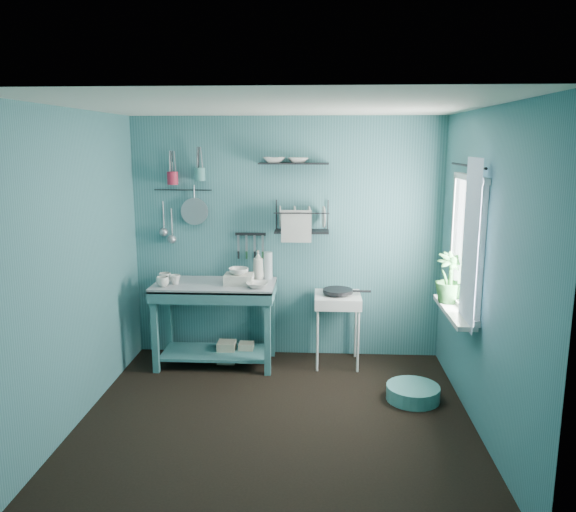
# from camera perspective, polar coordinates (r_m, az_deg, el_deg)

# --- Properties ---
(floor) EXTENTS (3.20, 3.20, 0.00)m
(floor) POSITION_cam_1_polar(r_m,az_deg,el_deg) (4.81, -1.21, -16.21)
(floor) COLOR black
(floor) RESTS_ON ground
(ceiling) EXTENTS (3.20, 3.20, 0.00)m
(ceiling) POSITION_cam_1_polar(r_m,az_deg,el_deg) (4.27, -1.35, 15.01)
(ceiling) COLOR silver
(ceiling) RESTS_ON ground
(wall_back) EXTENTS (3.20, 0.00, 3.20)m
(wall_back) POSITION_cam_1_polar(r_m,az_deg,el_deg) (5.84, -0.13, 1.75)
(wall_back) COLOR #376B70
(wall_back) RESTS_ON ground
(wall_front) EXTENTS (3.20, 0.00, 3.20)m
(wall_front) POSITION_cam_1_polar(r_m,az_deg,el_deg) (2.94, -3.56, -8.14)
(wall_front) COLOR #376B70
(wall_front) RESTS_ON ground
(wall_left) EXTENTS (0.00, 3.00, 3.00)m
(wall_left) POSITION_cam_1_polar(r_m,az_deg,el_deg) (4.77, -20.81, -1.22)
(wall_left) COLOR #376B70
(wall_left) RESTS_ON ground
(wall_right) EXTENTS (0.00, 3.00, 3.00)m
(wall_right) POSITION_cam_1_polar(r_m,az_deg,el_deg) (4.54, 19.29, -1.72)
(wall_right) COLOR #376B70
(wall_right) RESTS_ON ground
(work_counter) EXTENTS (1.29, 0.81, 0.85)m
(work_counter) POSITION_cam_1_polar(r_m,az_deg,el_deg) (5.78, -7.37, -6.85)
(work_counter) COLOR #356D70
(work_counter) RESTS_ON floor
(mug_left) EXTENTS (0.12, 0.12, 0.10)m
(mug_left) POSITION_cam_1_polar(r_m,az_deg,el_deg) (5.61, -12.62, -2.56)
(mug_left) COLOR silver
(mug_left) RESTS_ON work_counter
(mug_mid) EXTENTS (0.14, 0.14, 0.09)m
(mug_mid) POSITION_cam_1_polar(r_m,az_deg,el_deg) (5.68, -11.38, -2.36)
(mug_mid) COLOR silver
(mug_mid) RESTS_ON work_counter
(mug_right) EXTENTS (0.17, 0.17, 0.10)m
(mug_right) POSITION_cam_1_polar(r_m,az_deg,el_deg) (5.77, -12.39, -2.17)
(mug_right) COLOR silver
(mug_right) RESTS_ON work_counter
(wash_tub) EXTENTS (0.28, 0.22, 0.10)m
(wash_tub) POSITION_cam_1_polar(r_m,az_deg,el_deg) (5.59, -5.01, -2.35)
(wash_tub) COLOR beige
(wash_tub) RESTS_ON work_counter
(tub_bowl) EXTENTS (0.20, 0.19, 0.06)m
(tub_bowl) POSITION_cam_1_polar(r_m,az_deg,el_deg) (5.58, -5.03, -1.55)
(tub_bowl) COLOR silver
(tub_bowl) RESTS_ON wash_tub
(soap_bottle) EXTENTS (0.11, 0.12, 0.30)m
(soap_bottle) POSITION_cam_1_polar(r_m,az_deg,el_deg) (5.76, -3.05, -0.89)
(soap_bottle) COLOR beige
(soap_bottle) RESTS_ON work_counter
(water_bottle) EXTENTS (0.09, 0.09, 0.28)m
(water_bottle) POSITION_cam_1_polar(r_m,az_deg,el_deg) (5.77, -2.04, -0.96)
(water_bottle) COLOR #AFBFC3
(water_bottle) RESTS_ON work_counter
(counter_bowl) EXTENTS (0.22, 0.22, 0.05)m
(counter_bowl) POSITION_cam_1_polar(r_m,az_deg,el_deg) (5.45, -3.12, -2.95)
(counter_bowl) COLOR silver
(counter_bowl) RESTS_ON work_counter
(hotplate_stand) EXTENTS (0.47, 0.47, 0.74)m
(hotplate_stand) POSITION_cam_1_polar(r_m,az_deg,el_deg) (5.78, 5.01, -7.44)
(hotplate_stand) COLOR silver
(hotplate_stand) RESTS_ON floor
(frying_pan) EXTENTS (0.30, 0.30, 0.03)m
(frying_pan) POSITION_cam_1_polar(r_m,az_deg,el_deg) (5.66, 5.08, -3.55)
(frying_pan) COLOR black
(frying_pan) RESTS_ON hotplate_stand
(knife_strip) EXTENTS (0.32, 0.02, 0.03)m
(knife_strip) POSITION_cam_1_polar(r_m,az_deg,el_deg) (5.84, -3.83, 2.24)
(knife_strip) COLOR black
(knife_strip) RESTS_ON wall_back
(dish_rack) EXTENTS (0.56, 0.26, 0.32)m
(dish_rack) POSITION_cam_1_polar(r_m,az_deg,el_deg) (5.67, 1.41, 4.01)
(dish_rack) COLOR black
(dish_rack) RESTS_ON wall_back
(upper_shelf) EXTENTS (0.71, 0.20, 0.01)m
(upper_shelf) POSITION_cam_1_polar(r_m,az_deg,el_deg) (5.66, 0.59, 9.38)
(upper_shelf) COLOR black
(upper_shelf) RESTS_ON wall_back
(shelf_bowl_left) EXTENTS (0.23, 0.23, 0.06)m
(shelf_bowl_left) POSITION_cam_1_polar(r_m,az_deg,el_deg) (5.67, -1.43, 9.47)
(shelf_bowl_left) COLOR silver
(shelf_bowl_left) RESTS_ON upper_shelf
(shelf_bowl_right) EXTENTS (0.23, 0.23, 0.05)m
(shelf_bowl_right) POSITION_cam_1_polar(r_m,az_deg,el_deg) (5.66, 1.03, 9.34)
(shelf_bowl_right) COLOR silver
(shelf_bowl_right) RESTS_ON upper_shelf
(utensil_cup_magenta) EXTENTS (0.11, 0.11, 0.13)m
(utensil_cup_magenta) POSITION_cam_1_polar(r_m,az_deg,el_deg) (5.87, -11.64, 7.76)
(utensil_cup_magenta) COLOR #A91F36
(utensil_cup_magenta) RESTS_ON wall_back
(utensil_cup_teal) EXTENTS (0.11, 0.11, 0.13)m
(utensil_cup_teal) POSITION_cam_1_polar(r_m,az_deg,el_deg) (5.81, -8.95, 8.21)
(utensil_cup_teal) COLOR teal
(utensil_cup_teal) RESTS_ON wall_back
(colander) EXTENTS (0.28, 0.03, 0.28)m
(colander) POSITION_cam_1_polar(r_m,az_deg,el_deg) (5.88, -9.47, 4.49)
(colander) COLOR #A1A3A9
(colander) RESTS_ON wall_back
(ladle_outer) EXTENTS (0.01, 0.01, 0.30)m
(ladle_outer) POSITION_cam_1_polar(r_m,az_deg,el_deg) (5.98, -12.55, 4.02)
(ladle_outer) COLOR #A1A3A9
(ladle_outer) RESTS_ON wall_back
(ladle_inner) EXTENTS (0.01, 0.01, 0.30)m
(ladle_inner) POSITION_cam_1_polar(r_m,az_deg,el_deg) (5.97, -11.73, 3.33)
(ladle_inner) COLOR #A1A3A9
(ladle_inner) RESTS_ON wall_back
(hook_rail) EXTENTS (0.60, 0.01, 0.01)m
(hook_rail) POSITION_cam_1_polar(r_m,az_deg,el_deg) (5.91, -10.62, 6.61)
(hook_rail) COLOR black
(hook_rail) RESTS_ON wall_back
(window_glass) EXTENTS (0.00, 1.10, 1.10)m
(window_glass) POSITION_cam_1_polar(r_m,az_deg,el_deg) (4.93, 17.83, 1.16)
(window_glass) COLOR white
(window_glass) RESTS_ON wall_right
(windowsill) EXTENTS (0.16, 0.95, 0.04)m
(windowsill) POSITION_cam_1_polar(r_m,az_deg,el_deg) (5.05, 16.48, -5.43)
(windowsill) COLOR silver
(windowsill) RESTS_ON wall_right
(curtain) EXTENTS (0.00, 1.35, 1.35)m
(curtain) POSITION_cam_1_polar(r_m,az_deg,el_deg) (4.62, 18.00, 1.12)
(curtain) COLOR white
(curtain) RESTS_ON wall_right
(curtain_rod) EXTENTS (0.02, 1.05, 0.02)m
(curtain_rod) POSITION_cam_1_polar(r_m,az_deg,el_deg) (4.86, 17.78, 8.73)
(curtain_rod) COLOR black
(curtain_rod) RESTS_ON wall_right
(potted_plant) EXTENTS (0.33, 0.33, 0.45)m
(potted_plant) POSITION_cam_1_polar(r_m,az_deg,el_deg) (5.19, 16.06, -2.14)
(potted_plant) COLOR #27622B
(potted_plant) RESTS_ON windowsill
(storage_tin_large) EXTENTS (0.18, 0.18, 0.22)m
(storage_tin_large) POSITION_cam_1_polar(r_m,az_deg,el_deg) (5.92, -6.24, -9.65)
(storage_tin_large) COLOR gray
(storage_tin_large) RESTS_ON floor
(storage_tin_small) EXTENTS (0.15, 0.15, 0.20)m
(storage_tin_small) POSITION_cam_1_polar(r_m,az_deg,el_deg) (5.92, -4.25, -9.70)
(storage_tin_small) COLOR gray
(storage_tin_small) RESTS_ON floor
(floor_basin) EXTENTS (0.47, 0.47, 0.13)m
(floor_basin) POSITION_cam_1_polar(r_m,az_deg,el_deg) (5.22, 12.57, -13.41)
(floor_basin) COLOR teal
(floor_basin) RESTS_ON floor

